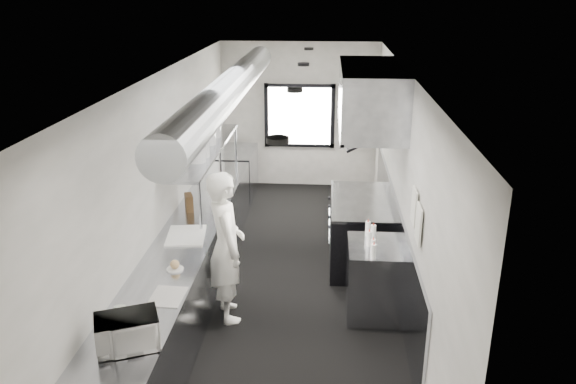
% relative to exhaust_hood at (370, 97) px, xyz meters
% --- Properties ---
extents(floor, '(3.00, 8.00, 0.01)m').
position_rel_exhaust_hood_xyz_m(floor, '(-1.10, -0.70, -2.39)').
color(floor, black).
rests_on(floor, ground).
extents(ceiling, '(3.00, 8.00, 0.01)m').
position_rel_exhaust_hood_xyz_m(ceiling, '(-1.10, -0.70, 0.41)').
color(ceiling, beige).
rests_on(ceiling, wall_back).
extents(wall_back, '(3.00, 0.02, 2.80)m').
position_rel_exhaust_hood_xyz_m(wall_back, '(-1.10, 3.30, -0.99)').
color(wall_back, silver).
rests_on(wall_back, floor).
extents(wall_left, '(0.02, 8.00, 2.80)m').
position_rel_exhaust_hood_xyz_m(wall_left, '(-2.60, -0.70, -0.99)').
color(wall_left, silver).
rests_on(wall_left, floor).
extents(wall_right, '(0.02, 8.00, 2.80)m').
position_rel_exhaust_hood_xyz_m(wall_right, '(0.40, -0.70, -0.99)').
color(wall_right, silver).
rests_on(wall_right, floor).
extents(wall_cladding, '(0.03, 5.50, 1.10)m').
position_rel_exhaust_hood_xyz_m(wall_cladding, '(0.38, -0.40, -1.84)').
color(wall_cladding, gray).
rests_on(wall_cladding, wall_right).
extents(hvac_duct, '(0.40, 6.40, 0.40)m').
position_rel_exhaust_hood_xyz_m(hvac_duct, '(-1.80, -0.30, 0.16)').
color(hvac_duct, '#95999D').
rests_on(hvac_duct, ceiling).
extents(service_window, '(1.36, 0.05, 1.25)m').
position_rel_exhaust_hood_xyz_m(service_window, '(-1.10, 3.26, -0.99)').
color(service_window, white).
rests_on(service_window, wall_back).
extents(exhaust_hood, '(0.81, 2.20, 0.88)m').
position_rel_exhaust_hood_xyz_m(exhaust_hood, '(0.00, 0.00, 0.00)').
color(exhaust_hood, gray).
rests_on(exhaust_hood, ceiling).
extents(prep_counter, '(0.70, 6.00, 0.90)m').
position_rel_exhaust_hood_xyz_m(prep_counter, '(-2.25, -1.20, -1.94)').
color(prep_counter, gray).
rests_on(prep_counter, floor).
extents(pass_shelf, '(0.45, 3.00, 0.68)m').
position_rel_exhaust_hood_xyz_m(pass_shelf, '(-2.29, 0.30, -0.86)').
color(pass_shelf, gray).
rests_on(pass_shelf, prep_counter).
extents(range, '(0.88, 1.60, 0.94)m').
position_rel_exhaust_hood_xyz_m(range, '(-0.06, 0.00, -1.92)').
color(range, black).
rests_on(range, floor).
extents(bottle_station, '(0.65, 0.80, 0.90)m').
position_rel_exhaust_hood_xyz_m(bottle_station, '(0.05, -1.40, -1.94)').
color(bottle_station, gray).
rests_on(bottle_station, floor).
extents(far_work_table, '(0.70, 1.20, 0.90)m').
position_rel_exhaust_hood_xyz_m(far_work_table, '(-2.25, 2.50, -1.94)').
color(far_work_table, gray).
rests_on(far_work_table, floor).
extents(notice_sheet_a, '(0.02, 0.28, 0.38)m').
position_rel_exhaust_hood_xyz_m(notice_sheet_a, '(0.37, -1.90, -0.79)').
color(notice_sheet_a, white).
rests_on(notice_sheet_a, wall_right).
extents(notice_sheet_b, '(0.02, 0.28, 0.38)m').
position_rel_exhaust_hood_xyz_m(notice_sheet_b, '(0.37, -2.25, -0.84)').
color(notice_sheet_b, white).
rests_on(notice_sheet_b, wall_right).
extents(line_cook, '(0.65, 0.78, 1.83)m').
position_rel_exhaust_hood_xyz_m(line_cook, '(-1.70, -1.59, -1.47)').
color(line_cook, white).
rests_on(line_cook, floor).
extents(microwave, '(0.58, 0.52, 0.29)m').
position_rel_exhaust_hood_xyz_m(microwave, '(-2.19, -3.54, -1.35)').
color(microwave, silver).
rests_on(microwave, prep_counter).
extents(deli_tub_a, '(0.17, 0.17, 0.11)m').
position_rel_exhaust_hood_xyz_m(deli_tub_a, '(-2.38, -3.48, -1.44)').
color(deli_tub_a, '#ABB2A4').
rests_on(deli_tub_a, prep_counter).
extents(deli_tub_b, '(0.15, 0.15, 0.09)m').
position_rel_exhaust_hood_xyz_m(deli_tub_b, '(-2.42, -3.09, -1.45)').
color(deli_tub_b, '#ABB2A4').
rests_on(deli_tub_b, prep_counter).
extents(newspaper, '(0.33, 0.41, 0.01)m').
position_rel_exhaust_hood_xyz_m(newspaper, '(-2.08, -2.72, -1.49)').
color(newspaper, white).
rests_on(newspaper, prep_counter).
extents(small_plate, '(0.24, 0.24, 0.02)m').
position_rel_exhaust_hood_xyz_m(small_plate, '(-2.15, -2.16, -1.48)').
color(small_plate, silver).
rests_on(small_plate, prep_counter).
extents(pastry, '(0.10, 0.10, 0.10)m').
position_rel_exhaust_hood_xyz_m(pastry, '(-2.15, -2.16, -1.43)').
color(pastry, tan).
rests_on(pastry, small_plate).
extents(cutting_board, '(0.52, 0.65, 0.02)m').
position_rel_exhaust_hood_xyz_m(cutting_board, '(-2.24, -1.30, -1.48)').
color(cutting_board, white).
rests_on(cutting_board, prep_counter).
extents(knife_block, '(0.16, 0.23, 0.23)m').
position_rel_exhaust_hood_xyz_m(knife_block, '(-2.40, -0.46, -1.38)').
color(knife_block, '#52371C').
rests_on(knife_block, prep_counter).
extents(plate_stack_a, '(0.28, 0.28, 0.29)m').
position_rel_exhaust_hood_xyz_m(plate_stack_a, '(-2.27, -0.38, -0.67)').
color(plate_stack_a, silver).
rests_on(plate_stack_a, pass_shelf).
extents(plate_stack_b, '(0.31, 0.31, 0.32)m').
position_rel_exhaust_hood_xyz_m(plate_stack_b, '(-2.27, -0.14, -0.66)').
color(plate_stack_b, silver).
rests_on(plate_stack_b, pass_shelf).
extents(plate_stack_c, '(0.27, 0.27, 0.33)m').
position_rel_exhaust_hood_xyz_m(plate_stack_c, '(-2.30, 0.49, -0.66)').
color(plate_stack_c, silver).
rests_on(plate_stack_c, pass_shelf).
extents(plate_stack_d, '(0.27, 0.27, 0.36)m').
position_rel_exhaust_hood_xyz_m(plate_stack_d, '(-2.31, 0.93, -0.64)').
color(plate_stack_d, silver).
rests_on(plate_stack_d, pass_shelf).
extents(squeeze_bottle_a, '(0.07, 0.07, 0.17)m').
position_rel_exhaust_hood_xyz_m(squeeze_bottle_a, '(-0.01, -1.74, -1.40)').
color(squeeze_bottle_a, white).
rests_on(squeeze_bottle_a, bottle_station).
extents(squeeze_bottle_b, '(0.07, 0.07, 0.16)m').
position_rel_exhaust_hood_xyz_m(squeeze_bottle_b, '(-0.00, -1.59, -1.41)').
color(squeeze_bottle_b, white).
rests_on(squeeze_bottle_b, bottle_station).
extents(squeeze_bottle_c, '(0.06, 0.06, 0.18)m').
position_rel_exhaust_hood_xyz_m(squeeze_bottle_c, '(-0.04, -1.41, -1.40)').
color(squeeze_bottle_c, white).
rests_on(squeeze_bottle_c, bottle_station).
extents(squeeze_bottle_d, '(0.07, 0.07, 0.20)m').
position_rel_exhaust_hood_xyz_m(squeeze_bottle_d, '(0.02, -1.26, -1.39)').
color(squeeze_bottle_d, white).
rests_on(squeeze_bottle_d, bottle_station).
extents(squeeze_bottle_e, '(0.07, 0.07, 0.19)m').
position_rel_exhaust_hood_xyz_m(squeeze_bottle_e, '(-0.03, -1.12, -1.40)').
color(squeeze_bottle_e, white).
rests_on(squeeze_bottle_e, bottle_station).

